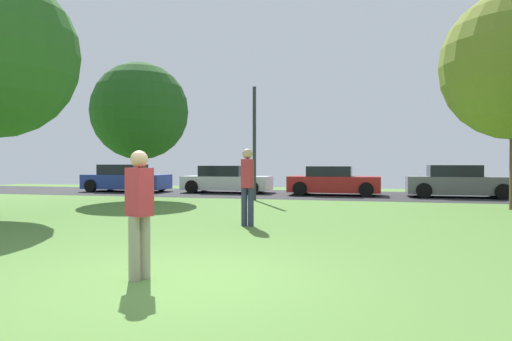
# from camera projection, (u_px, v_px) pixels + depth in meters

# --- Properties ---
(ground_plane) EXTENTS (44.00, 44.00, 0.00)m
(ground_plane) POSITION_uv_depth(u_px,v_px,m) (175.00, 279.00, 5.83)
(ground_plane) COLOR #547F38
(road_strip) EXTENTS (44.00, 6.40, 0.01)m
(road_strip) POSITION_uv_depth(u_px,v_px,m) (319.00, 195.00, 21.32)
(road_strip) COLOR #28282B
(road_strip) RESTS_ON ground_plane
(oak_tree_right) EXTENTS (3.91, 3.91, 5.53)m
(oak_tree_right) POSITION_uv_depth(u_px,v_px,m) (140.00, 112.00, 18.50)
(oak_tree_right) COLOR brown
(oak_tree_right) RESTS_ON ground_plane
(person_thrower) EXTENTS (0.39, 0.34, 1.64)m
(person_thrower) POSITION_uv_depth(u_px,v_px,m) (139.00, 209.00, 5.80)
(person_thrower) COLOR gray
(person_thrower) RESTS_ON ground_plane
(person_walking) EXTENTS (0.30, 0.33, 1.82)m
(person_walking) POSITION_uv_depth(u_px,v_px,m) (247.00, 183.00, 10.72)
(person_walking) COLOR #2D334C
(person_walking) RESTS_ON ground_plane
(parked_car_blue) EXTENTS (4.31, 2.04, 1.40)m
(parked_car_blue) POSITION_uv_depth(u_px,v_px,m) (126.00, 179.00, 23.75)
(parked_car_blue) COLOR #233893
(parked_car_blue) RESTS_ON ground_plane
(parked_car_white) EXTENTS (4.35, 1.97, 1.35)m
(parked_car_white) POSITION_uv_depth(u_px,v_px,m) (226.00, 180.00, 22.85)
(parked_car_white) COLOR white
(parked_car_white) RESTS_ON ground_plane
(parked_car_red) EXTENTS (4.14, 2.00, 1.33)m
(parked_car_red) POSITION_uv_depth(u_px,v_px,m) (333.00, 182.00, 21.08)
(parked_car_red) COLOR #B21E1E
(parked_car_red) RESTS_ON ground_plane
(parked_car_grey) EXTENTS (4.32, 1.94, 1.39)m
(parked_car_grey) POSITION_uv_depth(u_px,v_px,m) (458.00, 182.00, 19.69)
(parked_car_grey) COLOR slate
(parked_car_grey) RESTS_ON ground_plane
(street_lamp_post) EXTENTS (0.14, 0.14, 4.50)m
(street_lamp_post) POSITION_uv_depth(u_px,v_px,m) (254.00, 144.00, 18.14)
(street_lamp_post) COLOR #2D2D33
(street_lamp_post) RESTS_ON ground_plane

